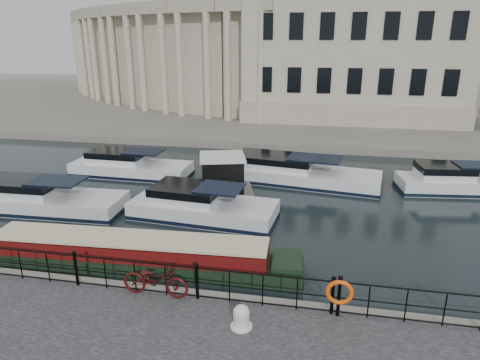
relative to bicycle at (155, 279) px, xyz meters
name	(u,v)px	position (x,y,z in m)	size (l,w,h in m)	color
ground_plane	(216,276)	(1.30, 2.33, -1.10)	(160.00, 160.00, 0.00)	black
far_bank	(294,106)	(1.30, 41.33, -0.83)	(120.00, 42.00, 0.55)	#6B665B
railing	(197,280)	(1.30, 0.08, 0.10)	(24.14, 0.14, 1.22)	black
civic_building	(284,48)	(0.30, 37.04, 5.94)	(53.55, 31.84, 16.85)	#ADA38C
bicycle	(155,279)	(0.00, 0.00, 0.00)	(0.73, 2.10, 1.10)	#420C0B
mooring_bollard	(241,317)	(2.86, -1.01, -0.23)	(0.61, 0.61, 0.68)	silver
life_ring_post	(339,293)	(5.47, -0.05, 0.24)	(0.78, 0.20, 1.26)	black
narrowboat	(130,257)	(-2.00, 2.39, -0.74)	(12.88, 2.36, 1.48)	black
harbour_hut	(222,176)	(-0.42, 10.79, -0.15)	(3.87, 3.49, 2.20)	#6B665B
cabin_cruisers	(218,186)	(-0.68, 10.83, -0.73)	(28.37, 10.25, 1.99)	silver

